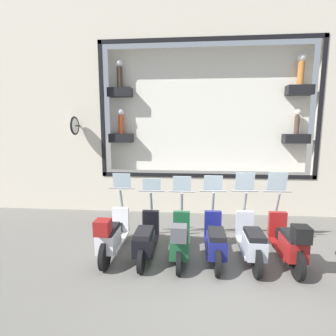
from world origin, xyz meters
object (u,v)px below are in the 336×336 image
at_px(scooter_red_0, 288,241).
at_px(scooter_silver_1, 251,241).
at_px(scooter_green_3, 180,239).
at_px(scooter_black_4, 146,239).
at_px(scooter_white_5, 112,235).
at_px(scooter_navy_2, 215,240).

distance_m(scooter_red_0, scooter_silver_1, 0.71).
distance_m(scooter_green_3, scooter_black_4, 0.71).
bearing_deg(scooter_white_5, scooter_red_0, -89.96).
bearing_deg(scooter_silver_1, scooter_red_0, -94.54).
bearing_deg(scooter_green_3, scooter_black_4, 84.92).
relative_size(scooter_green_3, scooter_white_5, 0.99).
bearing_deg(scooter_black_4, scooter_navy_2, -89.70).
height_order(scooter_navy_2, scooter_white_5, scooter_white_5).
height_order(scooter_navy_2, scooter_green_3, scooter_navy_2).
relative_size(scooter_black_4, scooter_white_5, 0.99).
height_order(scooter_red_0, scooter_white_5, scooter_red_0).
xyz_separation_m(scooter_red_0, scooter_white_5, (-0.00, 3.52, -0.00)).
relative_size(scooter_red_0, scooter_silver_1, 1.00).
xyz_separation_m(scooter_red_0, scooter_black_4, (0.04, 2.82, -0.08)).
relative_size(scooter_navy_2, scooter_white_5, 1.00).
bearing_deg(scooter_green_3, scooter_navy_2, -84.34).
bearing_deg(scooter_red_0, scooter_black_4, 89.11).
height_order(scooter_green_3, scooter_white_5, scooter_white_5).
xyz_separation_m(scooter_green_3, scooter_black_4, (0.06, 0.70, -0.05)).
height_order(scooter_silver_1, scooter_white_5, scooter_silver_1).
bearing_deg(scooter_red_0, scooter_silver_1, 85.46).
bearing_deg(scooter_black_4, scooter_red_0, -90.89).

